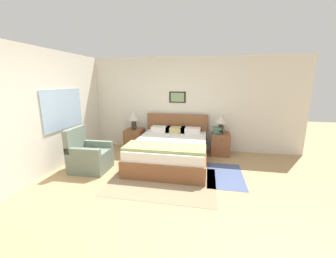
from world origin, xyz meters
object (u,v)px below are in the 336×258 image
nightstand_near_window (134,139)px  table_lamp_near_window (134,117)px  table_lamp_by_door (221,120)px  nightstand_by_door (220,144)px  bed (171,150)px  armchair (89,157)px

nightstand_near_window → table_lamp_near_window: 0.64m
table_lamp_by_door → nightstand_near_window: bearing=-179.7°
table_lamp_near_window → table_lamp_by_door: 2.43m
nightstand_by_door → table_lamp_near_window: size_ratio=1.15×
nightstand_by_door → table_lamp_near_window: table_lamp_near_window is taller
bed → armchair: size_ratio=2.25×
bed → nightstand_by_door: bearing=33.4°
bed → table_lamp_near_window: table_lamp_near_window is taller
nightstand_by_door → table_lamp_by_door: 0.64m
armchair → nightstand_near_window: 1.67m
nightstand_by_door → table_lamp_by_door: size_ratio=1.15×
nightstand_near_window → table_lamp_by_door: (2.43, 0.01, 0.64)m
armchair → nightstand_near_window: bearing=161.9°
bed → table_lamp_near_window: 1.59m
armchair → table_lamp_by_door: (2.91, 1.61, 0.62)m
bed → nightstand_near_window: (-1.21, 0.80, -0.02)m
nightstand_near_window → table_lamp_near_window: size_ratio=1.15×
nightstand_by_door → table_lamp_by_door: table_lamp_by_door is taller
nightstand_by_door → table_lamp_near_window: 2.52m
bed → nightstand_near_window: 1.46m
armchair → table_lamp_near_window: bearing=162.1°
armchair → table_lamp_near_window: 1.80m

